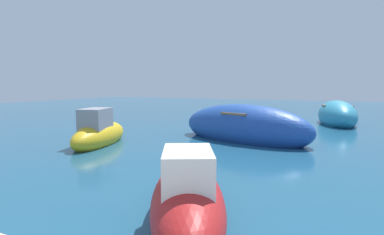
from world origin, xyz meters
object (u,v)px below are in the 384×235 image
at_px(moored_boat_2, 244,127).
at_px(moored_boat_8, 99,134).
at_px(moored_boat_1, 337,116).
at_px(moored_boat_5, 188,200).

relative_size(moored_boat_2, moored_boat_8, 1.62).
height_order(moored_boat_1, moored_boat_5, moored_boat_1).
height_order(moored_boat_5, moored_boat_8, moored_boat_8).
bearing_deg(moored_boat_2, moored_boat_5, -65.09).
relative_size(moored_boat_5, moored_boat_8, 1.01).
relative_size(moored_boat_1, moored_boat_8, 1.29).
xyz_separation_m(moored_boat_5, moored_boat_8, (-5.57, 4.45, 0.03)).
bearing_deg(moored_boat_5, moored_boat_8, 25.85).
xyz_separation_m(moored_boat_1, moored_boat_8, (-8.12, -9.80, -0.08)).
bearing_deg(moored_boat_5, moored_boat_2, -18.26).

